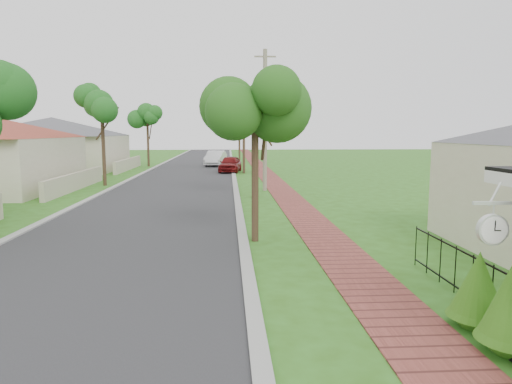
# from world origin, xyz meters

# --- Properties ---
(ground) EXTENTS (160.00, 160.00, 0.00)m
(ground) POSITION_xyz_m (0.00, 0.00, 0.00)
(ground) COLOR #316016
(ground) RESTS_ON ground
(road) EXTENTS (7.00, 120.00, 0.02)m
(road) POSITION_xyz_m (-3.00, 20.00, 0.00)
(road) COLOR #28282B
(road) RESTS_ON ground
(kerb_right) EXTENTS (0.30, 120.00, 0.10)m
(kerb_right) POSITION_xyz_m (0.65, 20.00, 0.00)
(kerb_right) COLOR #9E9E99
(kerb_right) RESTS_ON ground
(kerb_left) EXTENTS (0.30, 120.00, 0.10)m
(kerb_left) POSITION_xyz_m (-6.65, 20.00, 0.00)
(kerb_left) COLOR #9E9E99
(kerb_left) RESTS_ON ground
(sidewalk) EXTENTS (1.50, 120.00, 0.03)m
(sidewalk) POSITION_xyz_m (3.25, 20.00, 0.00)
(sidewalk) COLOR brown
(sidewalk) RESTS_ON ground
(street_trees) EXTENTS (10.70, 37.65, 5.89)m
(street_trees) POSITION_xyz_m (-2.87, 26.84, 4.54)
(street_trees) COLOR #382619
(street_trees) RESTS_ON ground
(far_house_grey) EXTENTS (15.56, 15.56, 4.60)m
(far_house_grey) POSITION_xyz_m (-14.97, 34.00, 2.34)
(far_house_grey) COLOR beige
(far_house_grey) RESTS_ON ground
(parked_car_red) EXTENTS (2.17, 4.16, 1.35)m
(parked_car_red) POSITION_xyz_m (0.40, 31.10, 0.68)
(parked_car_red) COLOR maroon
(parked_car_red) RESTS_ON ground
(parked_car_white) EXTENTS (2.25, 4.67, 1.47)m
(parked_car_white) POSITION_xyz_m (-1.00, 38.27, 0.74)
(parked_car_white) COLOR white
(parked_car_white) RESTS_ON ground
(near_tree) EXTENTS (2.12, 2.12, 5.44)m
(near_tree) POSITION_xyz_m (1.02, 6.81, 4.33)
(near_tree) COLOR #382619
(near_tree) RESTS_ON ground
(utility_pole) EXTENTS (1.20, 0.24, 7.86)m
(utility_pole) POSITION_xyz_m (2.30, 18.89, 3.99)
(utility_pole) COLOR gray
(utility_pole) RESTS_ON ground
(station_clock) EXTENTS (0.77, 0.13, 0.65)m
(station_clock) POSITION_xyz_m (4.05, -0.60, 1.95)
(station_clock) COLOR silver
(station_clock) RESTS_ON ground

